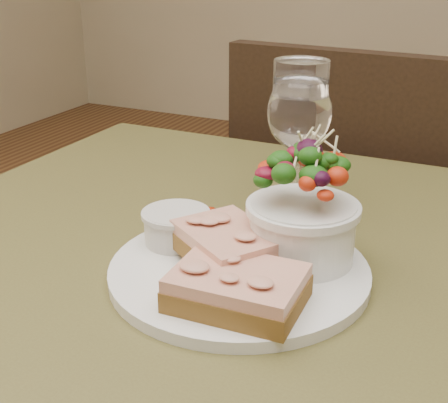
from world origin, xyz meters
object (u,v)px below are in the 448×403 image
at_px(sandwich_back, 228,244).
at_px(ramekin, 176,225).
at_px(dinner_plate, 239,271).
at_px(salad_bowl, 303,205).
at_px(wine_glass, 299,117).
at_px(chair_far, 353,318).
at_px(cafe_table, 221,334).
at_px(sandwich_front, 238,288).

bearing_deg(sandwich_back, ramekin, -164.26).
relative_size(dinner_plate, salad_bowl, 2.06).
height_order(sandwich_back, salad_bowl, salad_bowl).
bearing_deg(wine_glass, chair_far, 92.46).
bearing_deg(salad_bowl, dinner_plate, -140.31).
distance_m(dinner_plate, salad_bowl, 0.09).
bearing_deg(dinner_plate, chair_far, 92.01).
distance_m(ramekin, salad_bowl, 0.14).
bearing_deg(dinner_plate, sandwich_back, -166.91).
height_order(cafe_table, ramekin, ramekin).
distance_m(dinner_plate, wine_glass, 0.21).
xyz_separation_m(dinner_plate, sandwich_front, (0.03, -0.06, 0.02)).
bearing_deg(wine_glass, ramekin, -117.77).
relative_size(cafe_table, sandwich_front, 6.77).
relative_size(dinner_plate, ramekin, 3.84).
relative_size(sandwich_front, sandwich_back, 0.90).
xyz_separation_m(cafe_table, sandwich_back, (0.02, -0.04, 0.14)).
bearing_deg(cafe_table, dinner_plate, -42.57).
bearing_deg(dinner_plate, sandwich_front, -66.96).
distance_m(cafe_table, wine_glass, 0.27).
bearing_deg(dinner_plate, ramekin, 166.43).
height_order(sandwich_front, wine_glass, wine_glass).
relative_size(sandwich_back, wine_glass, 0.75).
height_order(cafe_table, chair_far, chair_far).
height_order(sandwich_back, ramekin, sandwich_back).
xyz_separation_m(ramekin, wine_glass, (0.08, 0.15, 0.09)).
xyz_separation_m(dinner_plate, wine_glass, (-0.00, 0.17, 0.12)).
distance_m(sandwich_back, salad_bowl, 0.08).
distance_m(cafe_table, dinner_plate, 0.12).
height_order(dinner_plate, sandwich_front, sandwich_front).
bearing_deg(sandwich_front, dinner_plate, 110.79).
bearing_deg(chair_far, salad_bowl, 100.85).
relative_size(cafe_table, chair_far, 0.89).
bearing_deg(dinner_plate, salad_bowl, 39.69).
height_order(sandwich_front, salad_bowl, salad_bowl).
bearing_deg(sandwich_front, wine_glass, 94.84).
xyz_separation_m(chair_far, wine_glass, (0.02, -0.50, 0.58)).
xyz_separation_m(ramekin, salad_bowl, (0.13, 0.02, 0.04)).
relative_size(cafe_table, ramekin, 11.75).
height_order(dinner_plate, salad_bowl, salad_bowl).
height_order(dinner_plate, wine_glass, wine_glass).
bearing_deg(sandwich_back, cafe_table, 157.83).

